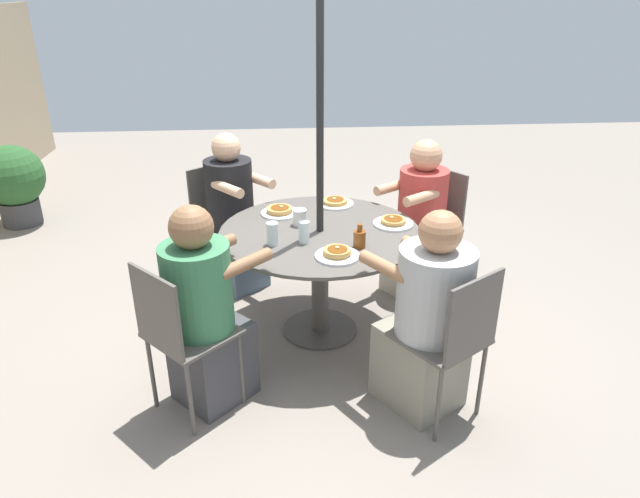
{
  "coord_description": "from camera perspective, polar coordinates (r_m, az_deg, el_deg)",
  "views": [
    {
      "loc": [
        -3.29,
        0.26,
        2.15
      ],
      "look_at": [
        0.0,
        0.0,
        0.61
      ],
      "focal_mm": 32.0,
      "sensor_mm": 36.0,
      "label": 1
    }
  ],
  "objects": [
    {
      "name": "pancake_plate_a",
      "position": [
        3.85,
        -4.04,
        3.78
      ],
      "size": [
        0.26,
        0.26,
        0.06
      ],
      "color": "white",
      "rests_on": "patio_table"
    },
    {
      "name": "pancake_plate_d",
      "position": [
        3.23,
        1.73,
        -0.48
      ],
      "size": [
        0.26,
        0.26,
        0.06
      ],
      "color": "white",
      "rests_on": "patio_table"
    },
    {
      "name": "patio_chair_west",
      "position": [
        4.46,
        -9.94,
        3.31
      ],
      "size": [
        0.57,
        0.57,
        0.9
      ],
      "rotation": [
        0.0,
        0.0,
        -4.01
      ],
      "color": "#514C47",
      "rests_on": "ground"
    },
    {
      "name": "pancake_plate_c",
      "position": [
        4.01,
        1.54,
        4.68
      ],
      "size": [
        0.26,
        0.26,
        0.05
      ],
      "color": "white",
      "rests_on": "patio_table"
    },
    {
      "name": "diner_south",
      "position": [
        4.27,
        9.79,
        2.41
      ],
      "size": [
        0.55,
        0.58,
        1.17
      ],
      "rotation": [
        0.0,
        0.0,
        0.6
      ],
      "color": "beige",
      "rests_on": "ground"
    },
    {
      "name": "ground_plane",
      "position": [
        3.94,
        0.0,
        -8.05
      ],
      "size": [
        12.0,
        12.0,
        0.0
      ],
      "primitive_type": "plane",
      "color": "gray"
    },
    {
      "name": "patio_chair_east",
      "position": [
        3.0,
        13.11,
        -8.44
      ],
      "size": [
        0.56,
        0.56,
        0.9
      ],
      "rotation": [
        0.0,
        0.0,
        -0.99
      ],
      "color": "#514C47",
      "rests_on": "ground"
    },
    {
      "name": "patio_chair_north",
      "position": [
        3.05,
        -13.94,
        -7.94
      ],
      "size": [
        0.57,
        0.57,
        0.9
      ],
      "rotation": [
        0.0,
        0.0,
        -2.37
      ],
      "color": "#514C47",
      "rests_on": "ground"
    },
    {
      "name": "potted_shrub",
      "position": [
        6.21,
        -28.29,
        6.01
      ],
      "size": [
        0.58,
        0.58,
        0.78
      ],
      "color": "#3D3D3F",
      "rests_on": "ground"
    },
    {
      "name": "pancake_plate_b",
      "position": [
        3.7,
        7.33,
        2.67
      ],
      "size": [
        0.26,
        0.26,
        0.05
      ],
      "color": "white",
      "rests_on": "patio_table"
    },
    {
      "name": "patio_chair_south",
      "position": [
        4.39,
        11.26,
        2.83
      ],
      "size": [
        0.56,
        0.56,
        0.9
      ],
      "rotation": [
        0.0,
        0.0,
        0.6
      ],
      "color": "#514C47",
      "rests_on": "ground"
    },
    {
      "name": "umbrella_pole",
      "position": [
        3.43,
        0.0,
        9.04
      ],
      "size": [
        0.04,
        0.04,
        2.41
      ],
      "primitive_type": "cylinder",
      "color": "black",
      "rests_on": "ground"
    },
    {
      "name": "diner_west",
      "position": [
        4.33,
        -8.67,
        2.97
      ],
      "size": [
        0.58,
        0.56,
        1.19
      ],
      "rotation": [
        0.0,
        0.0,
        -4.01
      ],
      "color": "slate",
      "rests_on": "ground"
    },
    {
      "name": "coffee_cup",
      "position": [
        3.66,
        -2.06,
        3.2
      ],
      "size": [
        0.09,
        0.09,
        0.1
      ],
      "color": "white",
      "rests_on": "patio_table"
    },
    {
      "name": "diner_north",
      "position": [
        3.13,
        -11.44,
        -6.62
      ],
      "size": [
        0.61,
        0.61,
        1.17
      ],
      "rotation": [
        0.0,
        0.0,
        -2.37
      ],
      "color": "#3D3D42",
      "rests_on": "ground"
    },
    {
      "name": "drinking_glass_b",
      "position": [
        3.38,
        -4.77,
        1.54
      ],
      "size": [
        0.07,
        0.07,
        0.14
      ],
      "primitive_type": "cylinder",
      "color": "silver",
      "rests_on": "patio_table"
    },
    {
      "name": "patio_table",
      "position": [
        3.65,
        0.0,
        -0.16
      ],
      "size": [
        1.27,
        1.27,
        0.74
      ],
      "color": "#4C4742",
      "rests_on": "ground"
    },
    {
      "name": "diner_east",
      "position": [
        3.09,
        10.67,
        -7.21
      ],
      "size": [
        0.65,
        0.6,
        1.16
      ],
      "rotation": [
        0.0,
        0.0,
        -0.99
      ],
      "color": "gray",
      "rests_on": "ground"
    },
    {
      "name": "drinking_glass_a",
      "position": [
        3.4,
        -1.61,
        1.69
      ],
      "size": [
        0.07,
        0.07,
        0.13
      ],
      "primitive_type": "cylinder",
      "color": "silver",
      "rests_on": "patio_table"
    },
    {
      "name": "syrup_bottle",
      "position": [
        3.35,
        3.98,
        1.08
      ],
      "size": [
        0.09,
        0.07,
        0.14
      ],
      "color": "brown",
      "rests_on": "patio_table"
    }
  ]
}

